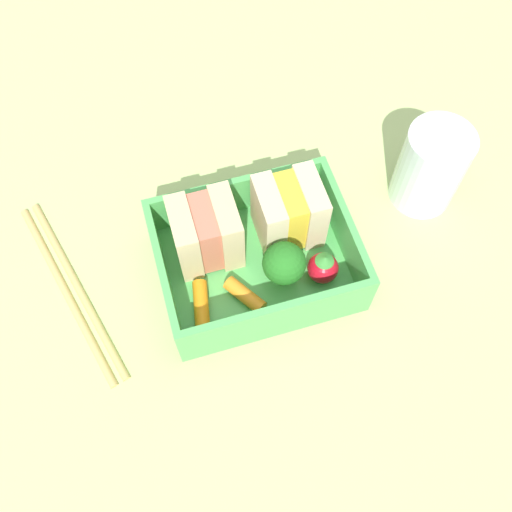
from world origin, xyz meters
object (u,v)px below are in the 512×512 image
sandwich_left (206,233)px  strawberry_far_left (323,267)px  broccoli_floret (284,264)px  chopstick_pair (71,288)px  carrot_stick_left (201,307)px  drinking_glass (430,168)px  carrot_stick_far_left (245,295)px  sandwich_center_left (289,212)px

sandwich_left → strawberry_far_left: size_ratio=1.92×
broccoli_floret → chopstick_pair: 18.84cm
carrot_stick_left → broccoli_floret: (7.37, 0.76, 2.28)cm
sandwich_left → chopstick_pair: bearing=178.9°
broccoli_floret → drinking_glass: (15.57, 5.53, 0.01)cm
carrot_stick_far_left → chopstick_pair: bearing=158.6°
sandwich_center_left → chopstick_pair: bearing=179.3°
sandwich_center_left → carrot_stick_left: bearing=-150.1°
strawberry_far_left → carrot_stick_left: bearing=-178.9°
sandwich_left → strawberry_far_left: bearing=-30.1°
sandwich_center_left → drinking_glass: bearing=4.1°
sandwich_left → carrot_stick_left: 6.17cm
sandwich_left → sandwich_center_left: size_ratio=1.00×
sandwich_center_left → chopstick_pair: 20.10cm
broccoli_floret → carrot_stick_left: bearing=-174.1°
chopstick_pair → carrot_stick_far_left: bearing=-21.4°
sandwich_center_left → broccoli_floret: size_ratio=1.29×
carrot_stick_far_left → strawberry_far_left: (6.95, 0.24, 0.82)cm
broccoli_floret → chopstick_pair: size_ratio=0.25×
carrot_stick_left → carrot_stick_far_left: same height
sandwich_center_left → carrot_stick_far_left: 8.05cm
carrot_stick_far_left → broccoli_floret: broccoli_floret is taller
carrot_stick_left → chopstick_pair: bearing=152.1°
chopstick_pair → sandwich_center_left: bearing=-0.7°
carrot_stick_far_left → broccoli_floret: 4.34cm
sandwich_center_left → chopstick_pair: size_ratio=0.32×
drinking_glass → broccoli_floret: bearing=-160.5°
broccoli_floret → strawberry_far_left: size_ratio=1.48×
carrot_stick_far_left → carrot_stick_left: bearing=179.4°
sandwich_center_left → carrot_stick_far_left: size_ratio=1.65×
strawberry_far_left → carrot_stick_far_left: bearing=-178.0°
carrot_stick_left → chopstick_pair: size_ratio=0.23×
sandwich_center_left → carrot_stick_left: 10.94cm
broccoli_floret → sandwich_left: bearing=140.2°
carrot_stick_far_left → chopstick_pair: carrot_stick_far_left is taller
drinking_glass → chopstick_pair: bearing=-178.7°
sandwich_left → drinking_glass: size_ratio=0.76×
carrot_stick_left → strawberry_far_left: size_ratio=1.37×
carrot_stick_far_left → chopstick_pair: (-14.22, 5.58, -1.48)cm
carrot_stick_left → chopstick_pair: (-10.46, 5.55, -1.47)cm
carrot_stick_left → carrot_stick_far_left: size_ratio=1.18×
chopstick_pair → carrot_stick_left: bearing=-27.9°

